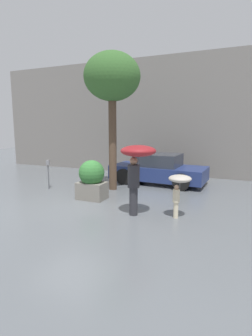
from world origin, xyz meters
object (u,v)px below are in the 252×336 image
planter_box (92,179)px  street_tree (112,79)px  person_adult (137,161)px  parking_meter (48,168)px  person_child (179,184)px  parked_car_near (158,170)px

planter_box → street_tree: bearing=88.2°
person_adult → parking_meter: bearing=174.1°
person_child → parking_meter: bearing=161.4°
planter_box → person_adult: (2.05, -1.01, 0.87)m
planter_box → person_adult: person_adult is taller
person_child → street_tree: bearing=138.8°
parking_meter → person_child: bearing=-13.7°
street_tree → parked_car_near: bearing=53.9°
person_adult → person_child: bearing=27.2°
planter_box → parking_meter: planter_box is taller
person_adult → parked_car_near: 4.57m
planter_box → person_adult: bearing=-26.2°
person_adult → parked_car_near: (-0.65, 4.42, -0.96)m
planter_box → street_tree: street_tree is taller
street_tree → parking_meter: bearing=-158.8°
planter_box → street_tree: (0.05, 1.57, 3.58)m
parked_car_near → parking_meter: (-3.79, -2.80, 0.24)m
person_child → street_tree: (-3.14, 2.31, 3.30)m
parked_car_near → street_tree: (-1.35, -1.85, 3.67)m
person_child → parked_car_near: 4.54m
parked_car_near → parking_meter: size_ratio=3.59×
person_adult → person_child: person_adult is taller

